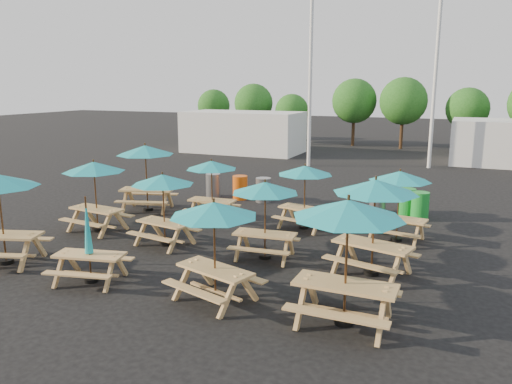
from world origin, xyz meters
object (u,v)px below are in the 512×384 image
at_px(waste_bin_3, 378,200).
at_px(picnic_unit_2, 145,154).
at_px(picnic_unit_7, 265,192).
at_px(picnic_unit_5, 212,169).
at_px(picnic_unit_1, 94,171).
at_px(waste_bin_5, 420,206).
at_px(picnic_unit_10, 375,193).
at_px(waste_bin_4, 407,202).
at_px(picnic_unit_4, 163,184).
at_px(waste_bin_1, 240,188).
at_px(picnic_unit_3, 89,247).
at_px(waste_bin_2, 263,190).
at_px(picnic_unit_11, 400,181).
at_px(picnic_unit_9, 348,217).
at_px(picnic_unit_6, 214,216).
at_px(picnic_unit_8, 305,174).
at_px(waste_bin_0, 213,185).

bearing_deg(waste_bin_3, picnic_unit_2, -159.08).
bearing_deg(picnic_unit_7, picnic_unit_5, 131.38).
height_order(picnic_unit_1, waste_bin_5, picnic_unit_1).
distance_m(picnic_unit_1, waste_bin_5, 11.03).
distance_m(picnic_unit_10, waste_bin_4, 6.54).
distance_m(picnic_unit_1, waste_bin_4, 10.86).
distance_m(picnic_unit_4, waste_bin_1, 6.49).
bearing_deg(waste_bin_3, picnic_unit_3, -118.87).
relative_size(waste_bin_2, waste_bin_3, 1.00).
relative_size(picnic_unit_5, waste_bin_1, 2.14).
bearing_deg(picnic_unit_10, waste_bin_3, 112.53).
bearing_deg(picnic_unit_5, picnic_unit_1, -137.39).
xyz_separation_m(picnic_unit_4, picnic_unit_11, (6.22, 3.09, 0.02)).
height_order(picnic_unit_11, waste_bin_5, picnic_unit_11).
bearing_deg(picnic_unit_1, picnic_unit_3, -45.82).
height_order(picnic_unit_2, picnic_unit_11, picnic_unit_2).
relative_size(picnic_unit_1, picnic_unit_5, 1.09).
height_order(picnic_unit_5, picnic_unit_9, picnic_unit_9).
distance_m(picnic_unit_6, waste_bin_3, 9.49).
relative_size(picnic_unit_1, picnic_unit_9, 0.90).
relative_size(picnic_unit_6, picnic_unit_9, 0.93).
relative_size(picnic_unit_3, picnic_unit_4, 0.99).
relative_size(picnic_unit_11, waste_bin_4, 2.21).
height_order(picnic_unit_1, picnic_unit_10, picnic_unit_10).
height_order(picnic_unit_1, picnic_unit_2, picnic_unit_2).
height_order(picnic_unit_4, waste_bin_2, picnic_unit_4).
bearing_deg(waste_bin_2, waste_bin_5, -3.36).
bearing_deg(waste_bin_1, picnic_unit_1, -111.26).
xyz_separation_m(picnic_unit_2, waste_bin_4, (9.03, 3.10, -1.64)).
distance_m(picnic_unit_7, picnic_unit_10, 2.90).
xyz_separation_m(picnic_unit_2, picnic_unit_11, (9.12, -0.17, -0.27)).
bearing_deg(waste_bin_1, picnic_unit_9, -54.64).
height_order(picnic_unit_6, picnic_unit_9, picnic_unit_9).
bearing_deg(picnic_unit_3, waste_bin_2, 73.69).
bearing_deg(picnic_unit_1, picnic_unit_7, 3.29).
xyz_separation_m(picnic_unit_4, picnic_unit_8, (3.24, 3.27, -0.02)).
relative_size(picnic_unit_8, picnic_unit_11, 0.98).
height_order(picnic_unit_2, waste_bin_3, picnic_unit_2).
distance_m(picnic_unit_7, waste_bin_4, 7.08).
bearing_deg(waste_bin_4, picnic_unit_3, -123.31).
relative_size(waste_bin_3, waste_bin_4, 1.00).
xyz_separation_m(picnic_unit_8, waste_bin_1, (-3.73, 3.06, -1.32)).
relative_size(waste_bin_0, waste_bin_2, 1.00).
bearing_deg(picnic_unit_3, picnic_unit_11, 32.09).
relative_size(picnic_unit_2, picnic_unit_9, 1.03).
bearing_deg(waste_bin_3, picnic_unit_6, -101.97).
distance_m(picnic_unit_7, waste_bin_5, 6.91).
bearing_deg(picnic_unit_3, waste_bin_1, 80.14).
xyz_separation_m(picnic_unit_2, picnic_unit_5, (2.81, -0.14, -0.33)).
bearing_deg(waste_bin_2, picnic_unit_2, -139.17).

